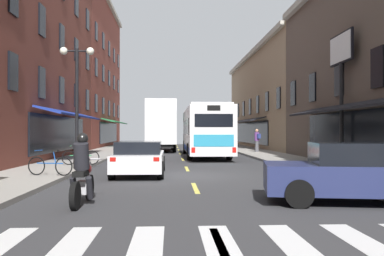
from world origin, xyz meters
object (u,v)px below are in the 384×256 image
at_px(sedan_near, 140,158).
at_px(pedestrian_near, 257,140).
at_px(transit_bus, 205,131).
at_px(box_truck, 161,126).
at_px(billboard_sign, 341,67).
at_px(street_lamp_twin, 77,101).
at_px(bicycle_mid, 50,165).
at_px(motorcycle_rider, 83,174).
at_px(sedan_far, 163,140).
at_px(bicycle_near, 81,157).
at_px(sedan_mid, 357,172).

xyz_separation_m(sedan_near, pedestrian_near, (7.77, 15.31, 0.38)).
xyz_separation_m(transit_bus, box_truck, (-3.12, 7.52, 0.41)).
bearing_deg(sedan_near, billboard_sign, 14.80).
xyz_separation_m(box_truck, street_lamp_twin, (-3.10, -17.86, 0.82)).
height_order(transit_bus, box_truck, box_truck).
height_order(bicycle_mid, street_lamp_twin, street_lamp_twin).
bearing_deg(motorcycle_rider, box_truck, 87.32).
xyz_separation_m(billboard_sign, pedestrian_near, (-1.23, 12.93, -3.56)).
relative_size(box_truck, bicycle_mid, 5.06).
height_order(pedestrian_near, street_lamp_twin, street_lamp_twin).
height_order(sedan_far, bicycle_near, sedan_far).
bearing_deg(bicycle_mid, pedestrian_near, 57.12).
height_order(billboard_sign, box_truck, billboard_sign).
relative_size(box_truck, pedestrian_near, 4.89).
bearing_deg(billboard_sign, sedan_near, -165.20).
xyz_separation_m(billboard_sign, sedan_far, (-8.61, 28.67, -3.95)).
bearing_deg(box_truck, bicycle_mid, -99.41).
distance_m(transit_bus, box_truck, 8.15).
bearing_deg(bicycle_near, sedan_far, 83.08).
relative_size(sedan_mid, bicycle_mid, 2.67).
relative_size(sedan_mid, motorcycle_rider, 2.16).
relative_size(box_truck, street_lamp_twin, 1.66).
bearing_deg(bicycle_mid, box_truck, 80.59).
relative_size(box_truck, motorcycle_rider, 4.08).
bearing_deg(street_lamp_twin, box_truck, 80.16).
bearing_deg(box_truck, bicycle_near, -101.97).
bearing_deg(bicycle_mid, bicycle_near, 89.26).
relative_size(transit_bus, sedan_mid, 2.58).
height_order(motorcycle_rider, bicycle_mid, motorcycle_rider).
xyz_separation_m(transit_bus, pedestrian_near, (4.26, 3.58, -0.68)).
xyz_separation_m(sedan_near, bicycle_near, (-2.97, 3.41, -0.17)).
height_order(billboard_sign, pedestrian_near, billboard_sign).
xyz_separation_m(transit_bus, sedan_far, (-3.12, 19.32, -1.07)).
relative_size(transit_bus, bicycle_near, 6.76).
bearing_deg(billboard_sign, sedan_mid, -110.32).
relative_size(motorcycle_rider, bicycle_mid, 1.24).
distance_m(box_truck, pedestrian_near, 8.43).
bearing_deg(sedan_mid, motorcycle_rider, 179.57).
bearing_deg(bicycle_near, bicycle_mid, -90.74).
bearing_deg(sedan_mid, bicycle_near, 130.33).
height_order(motorcycle_rider, street_lamp_twin, street_lamp_twin).
relative_size(sedan_mid, pedestrian_near, 2.59).
height_order(transit_bus, motorcycle_rider, transit_bus).
relative_size(motorcycle_rider, pedestrian_near, 1.20).
height_order(box_truck, street_lamp_twin, street_lamp_twin).
bearing_deg(billboard_sign, box_truck, 117.03).
height_order(box_truck, sedan_mid, box_truck).
xyz_separation_m(sedan_mid, motorcycle_rider, (-6.46, 0.05, -0.01)).
bearing_deg(motorcycle_rider, sedan_far, 88.16).
height_order(billboard_sign, bicycle_mid, billboard_sign).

